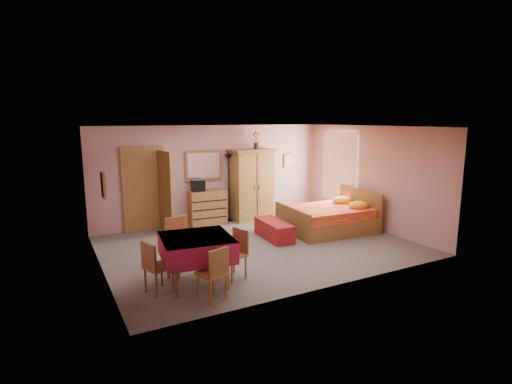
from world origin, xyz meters
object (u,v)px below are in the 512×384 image
chair_east (233,254)px  chair_south (212,273)px  stereo (198,186)px  bench (274,230)px  chest_of_drawers (207,207)px  bed (327,212)px  dining_table (197,261)px  sunflower_vase (256,140)px  floor_lamp (229,188)px  wardrobe (252,185)px  chair_north (183,246)px  chair_west (159,266)px  wall_mirror (204,165)px

chair_east → chair_south: bearing=117.9°
stereo → bench: (1.12, -1.98, -0.85)m
chest_of_drawers → bed: bearing=-36.5°
dining_table → chair_south: 0.63m
chest_of_drawers → sunflower_vase: (1.46, -0.03, 1.73)m
floor_lamp → bed: 2.74m
wardrobe → chair_north: bearing=-139.6°
stereo → wardrobe: 1.54m
chest_of_drawers → chair_west: 4.23m
chair_north → chair_east: size_ratio=1.17×
dining_table → chest_of_drawers: bearing=66.1°
wardrobe → bed: (1.11, -1.93, -0.49)m
floor_lamp → bed: (1.75, -2.07, -0.43)m
wall_mirror → stereo: size_ratio=3.19×
chest_of_drawers → chair_east: chest_of_drawers is taller
wall_mirror → dining_table: size_ratio=0.90×
wall_mirror → chair_south: (-1.58, -4.45, -1.13)m
sunflower_vase → bed: sunflower_vase is taller
dining_table → chair_north: bearing=93.8°
stereo → bed: 3.37m
chair_west → chair_east: (1.29, -0.06, 0.01)m
stereo → chest_of_drawers: bearing=-1.4°
chair_south → chair_west: size_ratio=0.99×
chest_of_drawers → bed: 3.13m
wall_mirror → bed: size_ratio=0.49×
dining_table → chair_north: size_ratio=1.13×
chest_of_drawers → sunflower_vase: bearing=2.2°
wall_mirror → dining_table: 4.29m
wardrobe → bench: (-0.41, -1.89, -0.77)m
sunflower_vase → bed: bearing=-64.3°
chest_of_drawers → stereo: bearing=-178.2°
floor_lamp → bench: (0.22, -2.03, -0.71)m
stereo → chair_east: stereo is taller
chest_of_drawers → chair_north: chair_north is taller
bench → chair_north: 2.73m
stereo → dining_table: 3.91m
chair_west → chair_east: bearing=67.8°
wardrobe → dining_table: bearing=-133.6°
chair_north → bed: bearing=-177.8°
dining_table → chair_east: (0.65, -0.04, 0.01)m
chest_of_drawers → bench: 2.17m
dining_table → sunflower_vase: bearing=49.5°
wall_mirror → wardrobe: bearing=-12.0°
chair_west → chair_south: bearing=25.7°
bed → dining_table: bearing=-154.3°
sunflower_vase → dining_table: bearing=-130.5°
wall_mirror → wardrobe: 1.45m
dining_table → chair_south: chair_south is taller
wardrobe → sunflower_vase: size_ratio=4.14×
chair_east → bench: bearing=-62.8°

